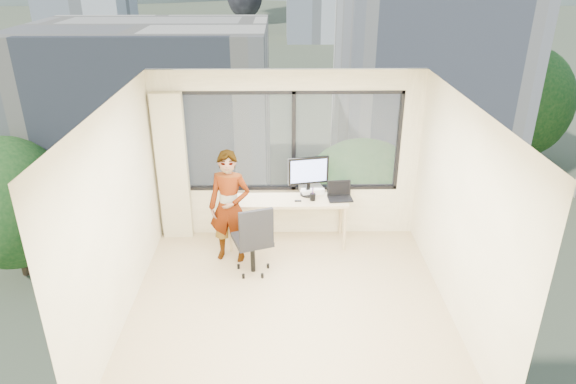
{
  "coord_description": "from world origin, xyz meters",
  "views": [
    {
      "loc": [
        -0.09,
        -5.31,
        4.04
      ],
      "look_at": [
        0.0,
        1.0,
        1.15
      ],
      "focal_mm": 32.09,
      "sensor_mm": 36.0,
      "label": 1
    }
  ],
  "objects_px": {
    "chair": "(252,237)",
    "monitor": "(308,176)",
    "game_console": "(311,189)",
    "person": "(230,207)",
    "desk": "(287,220)",
    "handbag": "(340,187)",
    "laptop": "(340,192)"
  },
  "relations": [
    {
      "from": "desk",
      "to": "monitor",
      "type": "relative_size",
      "value": 2.93
    },
    {
      "from": "monitor",
      "to": "laptop",
      "type": "bearing_deg",
      "value": -31.22
    },
    {
      "from": "desk",
      "to": "chair",
      "type": "relative_size",
      "value": 1.66
    },
    {
      "from": "person",
      "to": "handbag",
      "type": "relative_size",
      "value": 6.51
    },
    {
      "from": "chair",
      "to": "monitor",
      "type": "xyz_separation_m",
      "value": [
        0.81,
        0.93,
        0.52
      ]
    },
    {
      "from": "laptop",
      "to": "handbag",
      "type": "relative_size",
      "value": 1.48
    },
    {
      "from": "person",
      "to": "chair",
      "type": "bearing_deg",
      "value": -37.9
    },
    {
      "from": "handbag",
      "to": "laptop",
      "type": "bearing_deg",
      "value": -85.34
    },
    {
      "from": "desk",
      "to": "handbag",
      "type": "bearing_deg",
      "value": 11.4
    },
    {
      "from": "game_console",
      "to": "handbag",
      "type": "relative_size",
      "value": 1.34
    },
    {
      "from": "desk",
      "to": "chair",
      "type": "height_order",
      "value": "chair"
    },
    {
      "from": "chair",
      "to": "game_console",
      "type": "bearing_deg",
      "value": 30.78
    },
    {
      "from": "monitor",
      "to": "desk",
      "type": "bearing_deg",
      "value": -171.8
    },
    {
      "from": "monitor",
      "to": "laptop",
      "type": "distance_m",
      "value": 0.54
    },
    {
      "from": "monitor",
      "to": "handbag",
      "type": "height_order",
      "value": "monitor"
    },
    {
      "from": "handbag",
      "to": "desk",
      "type": "bearing_deg",
      "value": -160.53
    },
    {
      "from": "person",
      "to": "handbag",
      "type": "xyz_separation_m",
      "value": [
        1.62,
        0.61,
        0.02
      ]
    },
    {
      "from": "game_console",
      "to": "handbag",
      "type": "distance_m",
      "value": 0.43
    },
    {
      "from": "chair",
      "to": "monitor",
      "type": "height_order",
      "value": "monitor"
    },
    {
      "from": "chair",
      "to": "game_console",
      "type": "distance_m",
      "value": 1.37
    },
    {
      "from": "chair",
      "to": "person",
      "type": "height_order",
      "value": "person"
    },
    {
      "from": "chair",
      "to": "laptop",
      "type": "relative_size",
      "value": 2.87
    },
    {
      "from": "game_console",
      "to": "desk",
      "type": "bearing_deg",
      "value": -163.59
    },
    {
      "from": "laptop",
      "to": "game_console",
      "type": "bearing_deg",
      "value": 141.92
    },
    {
      "from": "monitor",
      "to": "game_console",
      "type": "distance_m",
      "value": 0.29
    },
    {
      "from": "game_console",
      "to": "person",
      "type": "bearing_deg",
      "value": -164.2
    },
    {
      "from": "monitor",
      "to": "person",
      "type": "bearing_deg",
      "value": -164.87
    },
    {
      "from": "person",
      "to": "game_console",
      "type": "bearing_deg",
      "value": 39.61
    },
    {
      "from": "chair",
      "to": "handbag",
      "type": "distance_m",
      "value": 1.65
    },
    {
      "from": "person",
      "to": "laptop",
      "type": "distance_m",
      "value": 1.66
    },
    {
      "from": "person",
      "to": "laptop",
      "type": "height_order",
      "value": "person"
    },
    {
      "from": "chair",
      "to": "desk",
      "type": "bearing_deg",
      "value": 39.69
    }
  ]
}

